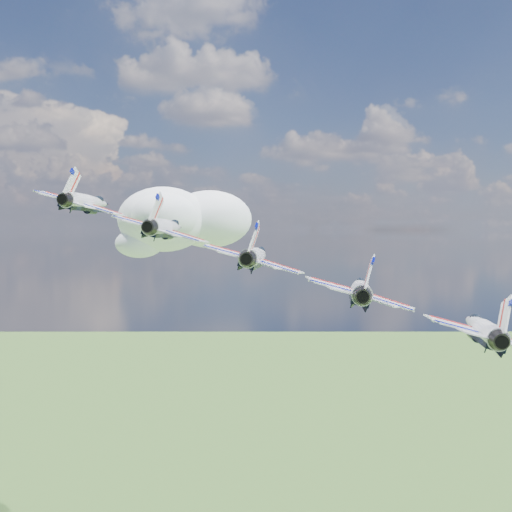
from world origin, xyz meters
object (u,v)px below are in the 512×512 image
object	(u,v)px
jet_4	(482,328)
jet_1	(166,227)
jet_0	(88,202)
jet_2	(256,256)
jet_3	(360,289)

from	to	relation	value
jet_4	jet_1	bearing A→B (deg)	160.92
jet_0	jet_1	bearing A→B (deg)	-19.08
jet_1	jet_4	world-z (taller)	jet_1
jet_2	jet_4	xyz separation A→B (m)	(17.19, -14.51, -6.06)
jet_2	jet_3	world-z (taller)	jet_2
jet_2	jet_3	xyz separation A→B (m)	(8.60, -7.25, -3.03)
jet_2	jet_4	bearing A→B (deg)	-19.08
jet_4	jet_0	bearing A→B (deg)	160.92
jet_0	jet_2	size ratio (longest dim) A/B	1.00
jet_3	jet_1	bearing A→B (deg)	160.92
jet_0	jet_3	world-z (taller)	jet_0
jet_4	jet_3	bearing A→B (deg)	160.92
jet_1	jet_4	size ratio (longest dim) A/B	1.00
jet_1	jet_4	xyz separation A→B (m)	(25.79, -21.76, -9.09)
jet_1	jet_3	xyz separation A→B (m)	(17.19, -14.51, -6.06)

